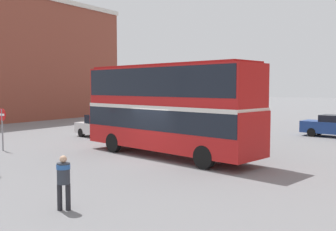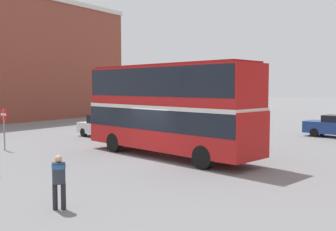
% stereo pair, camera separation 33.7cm
% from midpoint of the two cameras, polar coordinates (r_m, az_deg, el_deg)
% --- Properties ---
extents(ground_plane, '(240.00, 240.00, 0.00)m').
position_cam_midpoint_polar(ground_plane, '(19.24, -3.47, -6.46)').
color(ground_plane, slate).
extents(double_decker_bus, '(10.47, 4.33, 4.66)m').
position_cam_midpoint_polar(double_decker_bus, '(19.87, -0.48, 1.64)').
color(double_decker_bus, red).
rests_on(double_decker_bus, ground_plane).
extents(pedestrian_foreground, '(0.55, 0.55, 1.60)m').
position_cam_midpoint_polar(pedestrian_foreground, '(11.80, -15.73, -8.56)').
color(pedestrian_foreground, '#232328').
rests_on(pedestrian_foreground, ground_plane).
extents(parked_car_kerb_far, '(4.53, 2.70, 1.59)m').
position_cam_midpoint_polar(parked_car_kerb_far, '(27.87, -9.86, -1.56)').
color(parked_car_kerb_far, silver).
rests_on(parked_car_kerb_far, ground_plane).
extents(no_entry_sign, '(0.69, 0.08, 2.36)m').
position_cam_midpoint_polar(no_entry_sign, '(23.71, -23.31, -0.85)').
color(no_entry_sign, gray).
rests_on(no_entry_sign, ground_plane).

